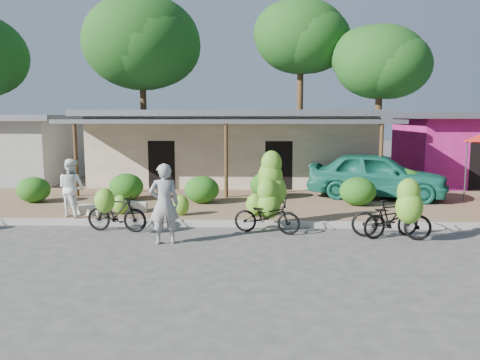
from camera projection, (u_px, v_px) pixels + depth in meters
The scene contains 27 objects.
ground at pixel (208, 245), 11.28m from camera, with size 100.00×100.00×0.00m, color #474542.
sidewalk at pixel (224, 204), 16.22m from camera, with size 60.00×6.00×0.12m, color #91634E.
curb at pixel (216, 223), 13.25m from camera, with size 60.00×0.25×0.15m, color #A8A399.
shop_main at pixel (234, 146), 21.87m from camera, with size 13.00×8.50×3.35m.
shop_pink at pixel (462, 147), 21.47m from camera, with size 6.00×6.00×3.25m.
shop_grey at pixel (5, 147), 22.43m from camera, with size 7.00×6.00×3.15m.
tree_far_center at pixel (139, 41), 26.50m from camera, with size 6.64×6.64×9.87m.
tree_center_right at pixel (298, 36), 26.55m from camera, with size 5.31×5.20×9.63m.
tree_near_right at pixel (376, 61), 24.61m from camera, with size 4.94×4.80×7.84m.
hedge_0 at pixel (34, 190), 16.23m from camera, with size 1.14×1.03×0.89m, color #1F4F12.
hedge_1 at pixel (126, 187), 16.71m from camera, with size 1.22×1.09×0.95m, color #1F4F12.
hedge_2 at pixel (202, 190), 16.09m from camera, with size 1.20×1.08×0.94m, color #1F4F12.
hedge_3 at pixel (267, 185), 17.07m from camera, with size 1.25×1.12×0.97m, color #1F4F12.
hedge_4 at pixel (358, 191), 15.67m from camera, with size 1.22×1.10×0.95m, color #1F4F12.
hedge_5 at pixel (404, 185), 16.60m from camera, with size 1.44×1.29×1.12m, color #1F4F12.
bike_left at pixel (115, 211), 12.47m from camera, with size 1.74×1.22×1.29m.
bike_center at pixel (269, 199), 12.62m from camera, with size 1.87×1.34×2.17m.
bike_right at pixel (398, 212), 11.69m from camera, with size 1.71×1.40×1.62m.
bike_far_right at pixel (391, 219), 11.86m from camera, with size 2.06×1.11×1.03m.
loose_banana_a at pixel (120, 205), 14.28m from camera, with size 0.47×0.40×0.59m, color #6FB12C.
loose_banana_b at pixel (181, 205), 14.11m from camera, with size 0.50×0.42×0.62m, color #6FB12C.
loose_banana_c at pixel (255, 205), 13.99m from camera, with size 0.55×0.47×0.69m, color #6FB12C.
sack_near at pixel (133, 207), 14.69m from camera, with size 0.85×0.40×0.30m, color beige.
sack_far at pixel (90, 210), 14.26m from camera, with size 0.75×0.38×0.28m, color beige.
vendor at pixel (164, 204), 11.32m from camera, with size 0.72×0.47×1.98m, color gray.
bystander at pixel (71, 188), 13.92m from camera, with size 0.84×0.66×1.73m, color white.
teal_van at pixel (376, 175), 17.11m from camera, with size 1.98×4.93×1.68m, color #186E57.
Camera 1 is at (1.27, -10.92, 3.09)m, focal length 35.00 mm.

